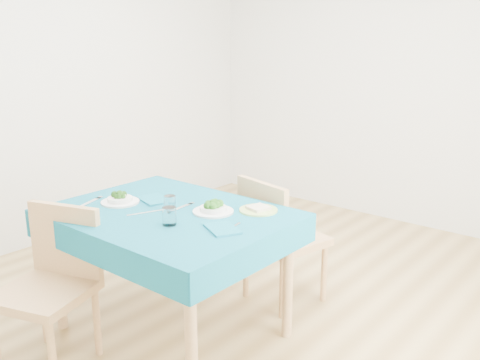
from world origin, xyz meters
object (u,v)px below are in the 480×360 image
Objects in this scene: bowl_near at (120,197)px; chair_near at (42,271)px; chair_far at (286,220)px; side_plate at (258,210)px; bowl_far at (213,207)px; table at (171,273)px.

chair_near is at bearing -81.56° from bowl_near.
bowl_near is (-0.62, -0.84, 0.23)m from chair_far.
side_plate is at bearing 117.10° from chair_far.
chair_near reaches higher than bowl_far.
chair_far is 4.86× the size of bowl_far.
chair_near reaches higher than bowl_near.
chair_far is at bearing 83.72° from bowl_far.
bowl_near is 0.59m from bowl_far.
bowl_near is at bearing -157.99° from bowl_far.
table is 0.73m from chair_near.
table is at bearing 50.29° from chair_near.
bowl_near is at bearing -150.82° from side_plate.
bowl_far is at bearing 41.93° from chair_near.
table is at bearing -138.91° from side_plate.
chair_far reaches higher than chair_near.
chair_far is 4.96× the size of bowl_near.
side_plate is (0.11, -0.44, 0.20)m from chair_far.
bowl_far reaches higher than side_plate.
chair_far reaches higher than side_plate.
table is 0.84m from chair_far.
chair_far is at bearing 53.85° from bowl_near.
side_plate is at bearing 45.81° from bowl_far.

